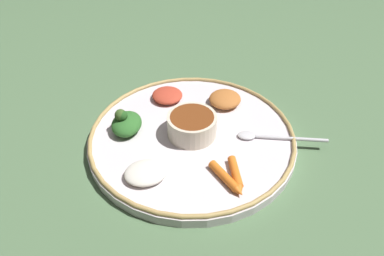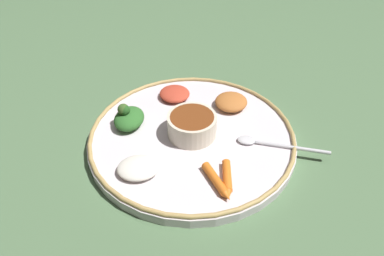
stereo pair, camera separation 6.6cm
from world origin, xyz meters
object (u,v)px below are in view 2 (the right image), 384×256
Objects in this scene: center_bowl at (192,125)px; greens_pile at (128,117)px; carrot_outer at (227,179)px; spoon at (268,144)px; carrot_near_spoon at (217,181)px.

center_bowl is 0.13m from greens_pile.
center_bowl is 0.14m from carrot_outer.
greens_pile is at bearing 21.89° from spoon.
spoon is at bearing -102.19° from carrot_near_spoon.
carrot_outer is at bearing 175.47° from greens_pile.
spoon is 0.14m from carrot_near_spoon.
greens_pile is at bearing -4.53° from carrot_outer.
center_bowl is at bearing -158.05° from greens_pile.
greens_pile is 1.12× the size of carrot_near_spoon.
spoon is (-0.14, -0.05, -0.02)m from center_bowl.
carrot_outer is (-0.24, 0.02, -0.01)m from greens_pile.
greens_pile reaches higher than carrot_outer.
carrot_near_spoon is at bearing 77.81° from spoon.
spoon is 1.83× the size of greens_pile.
carrot_near_spoon and carrot_outer have the same top height.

